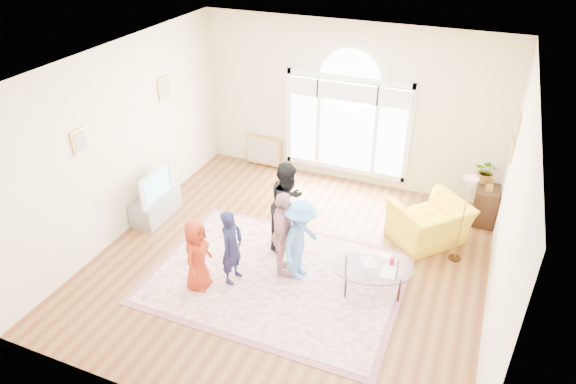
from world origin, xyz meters
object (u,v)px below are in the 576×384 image
at_px(tv_console, 156,207).
at_px(television, 153,183).
at_px(armchair, 429,223).
at_px(area_rug, 276,278).
at_px(coffee_table, 373,268).

height_order(tv_console, television, television).
height_order(television, armchair, television).
bearing_deg(armchair, area_rug, -4.07).
relative_size(area_rug, television, 3.72).
height_order(coffee_table, armchair, armchair).
bearing_deg(television, area_rug, -15.81).
xyz_separation_m(coffee_table, armchair, (0.57, 1.57, -0.03)).
height_order(area_rug, coffee_table, coffee_table).
relative_size(tv_console, armchair, 0.87).
relative_size(coffee_table, armchair, 1.20).
xyz_separation_m(tv_console, armchair, (4.70, 1.11, 0.16)).
bearing_deg(area_rug, coffee_table, 12.20).
bearing_deg(armchair, tv_console, -34.19).
height_order(television, coffee_table, television).
height_order(area_rug, tv_console, tv_console).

